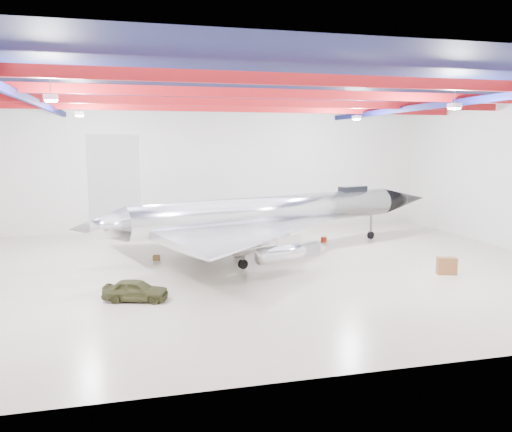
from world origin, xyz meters
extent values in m
plane|color=#C0B099|center=(0.00, 0.00, 0.00)|extent=(40.00, 40.00, 0.00)
plane|color=silver|center=(0.00, 15.00, 5.50)|extent=(40.00, 0.00, 40.00)
plane|color=#0A0F38|center=(0.00, 0.00, 11.00)|extent=(40.00, 40.00, 0.00)
cube|color=maroon|center=(0.00, -9.00, 10.40)|extent=(39.50, 0.25, 0.50)
cube|color=maroon|center=(0.00, -3.00, 10.40)|extent=(39.50, 0.25, 0.50)
cube|color=maroon|center=(0.00, 3.00, 10.40)|extent=(39.50, 0.25, 0.50)
cube|color=maroon|center=(0.00, 9.00, 10.40)|extent=(39.50, 0.25, 0.50)
cube|color=#0B0E44|center=(-12.00, 0.00, 10.10)|extent=(0.25, 29.50, 0.40)
cube|color=#0B0E44|center=(12.00, 0.00, 10.10)|extent=(0.25, 29.50, 0.40)
cube|color=silver|center=(-10.00, -6.00, 9.70)|extent=(0.55, 0.55, 0.25)
cube|color=silver|center=(10.00, -6.00, 9.70)|extent=(0.55, 0.55, 0.25)
cube|color=silver|center=(-10.00, 6.00, 9.70)|extent=(0.55, 0.55, 0.25)
cube|color=silver|center=(10.00, 6.00, 9.70)|extent=(0.55, 0.55, 0.25)
cylinder|color=silver|center=(2.94, 3.87, 3.01)|extent=(21.00, 9.27, 2.15)
cone|color=black|center=(15.61, 8.40, 3.01)|extent=(5.79, 3.84, 2.15)
cone|color=silver|center=(-8.71, -0.30, 3.01)|extent=(3.77, 3.11, 2.15)
cube|color=silver|center=(-7.70, 0.06, 5.81)|extent=(2.88, 1.14, 4.84)
cube|color=black|center=(10.04, 6.40, 4.14)|extent=(2.52, 1.61, 0.54)
cylinder|color=silver|center=(1.89, -2.80, 1.51)|extent=(4.18, 2.29, 0.97)
cylinder|color=silver|center=(0.99, -0.26, 1.51)|extent=(4.18, 2.29, 0.97)
cylinder|color=silver|center=(-1.19, 5.82, 1.51)|extent=(4.18, 2.29, 0.97)
cylinder|color=silver|center=(-2.09, 8.35, 1.51)|extent=(4.18, 2.29, 0.97)
cylinder|color=#59595B|center=(12.07, 7.13, 0.97)|extent=(0.19, 0.19, 1.94)
cylinder|color=black|center=(12.07, 7.13, 0.30)|extent=(0.65, 0.43, 0.60)
cylinder|color=#59595B|center=(-0.21, -0.12, 0.97)|extent=(0.19, 0.19, 1.94)
cylinder|color=black|center=(-0.21, -0.12, 0.30)|extent=(0.65, 0.43, 0.60)
cylinder|color=#59595B|center=(-2.02, 4.95, 0.97)|extent=(0.19, 0.19, 1.94)
cylinder|color=black|center=(-2.02, 4.95, 0.30)|extent=(0.65, 0.43, 0.60)
imported|color=#3A3B1D|center=(-6.71, -5.07, 0.54)|extent=(3.42, 2.12, 1.09)
cube|color=brown|center=(11.30, -4.25, 0.51)|extent=(1.23, 0.88, 1.02)
cube|color=olive|center=(-5.33, 3.54, 0.17)|extent=(0.52, 0.44, 0.33)
cube|color=maroon|center=(0.51, 7.32, 0.16)|extent=(0.54, 0.48, 0.32)
cylinder|color=#59595B|center=(0.12, 3.08, 0.25)|extent=(0.61, 0.61, 0.49)
cube|color=olive|center=(3.52, 6.67, 0.24)|extent=(0.72, 0.59, 0.47)
cylinder|color=maroon|center=(7.79, 6.66, 0.21)|extent=(0.58, 0.58, 0.43)
cube|color=olive|center=(0.43, 3.88, 0.22)|extent=(0.71, 0.62, 0.43)
cylinder|color=#59595B|center=(3.53, 8.51, 0.20)|extent=(0.55, 0.55, 0.39)
camera|label=1|loc=(-6.59, -29.65, 7.69)|focal=35.00mm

